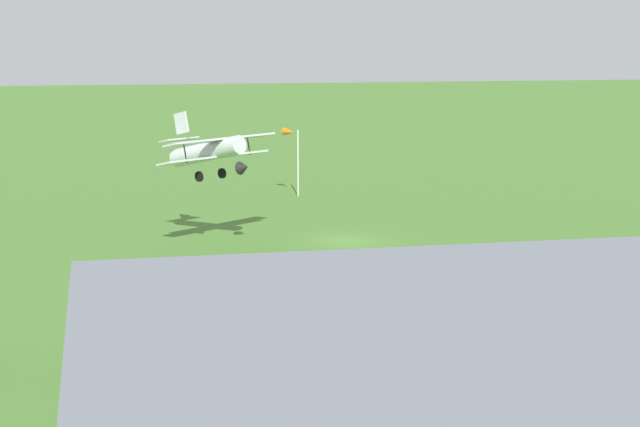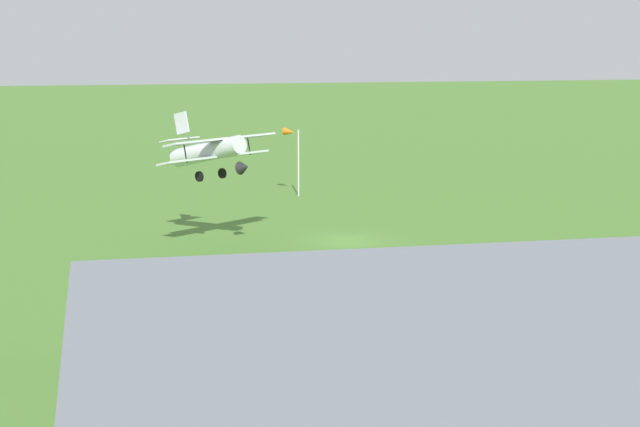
% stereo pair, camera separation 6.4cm
% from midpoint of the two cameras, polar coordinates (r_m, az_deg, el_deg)
% --- Properties ---
extents(ground_plane, '(400.00, 400.00, 0.00)m').
position_cam_midpoint_polar(ground_plane, '(66.80, 1.41, -1.49)').
color(ground_plane, '#47752D').
extents(biplane, '(7.64, 7.13, 4.11)m').
position_cam_midpoint_polar(biplane, '(64.53, -6.00, 3.38)').
color(biplane, silver).
extents(car_grey, '(2.54, 4.25, 1.71)m').
position_cam_midpoint_polar(car_grey, '(42.00, -10.13, -7.30)').
color(car_grey, slate).
rests_on(car_grey, ground_plane).
extents(person_by_parked_cars, '(0.41, 0.41, 1.53)m').
position_cam_midpoint_polar(person_by_parked_cars, '(46.58, 2.50, -5.59)').
color(person_by_parked_cars, '#72338C').
rests_on(person_by_parked_cars, ground_plane).
extents(person_at_fence_line, '(0.40, 0.40, 1.56)m').
position_cam_midpoint_polar(person_at_fence_line, '(47.21, -7.97, -5.44)').
color(person_at_fence_line, orange).
rests_on(person_at_fence_line, ground_plane).
extents(person_beside_truck, '(0.52, 0.52, 1.67)m').
position_cam_midpoint_polar(person_beside_truck, '(43.12, -6.12, -6.80)').
color(person_beside_truck, '#3F3F47').
rests_on(person_beside_truck, ground_plane).
extents(windsock, '(1.31, 1.43, 5.49)m').
position_cam_midpoint_polar(windsock, '(84.14, -1.63, 4.20)').
color(windsock, silver).
rests_on(windsock, ground_plane).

